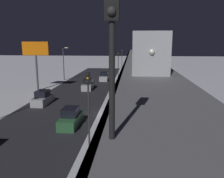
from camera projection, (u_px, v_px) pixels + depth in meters
The scene contains 15 objects.
ground_plane at pixel (101, 114), 28.95m from camera, with size 240.00×240.00×0.00m, color white.
avenue_asphalt at pixel (56, 112), 29.46m from camera, with size 11.00×100.62×0.01m, color #28282D.
elevated_railway at pixel (144, 71), 27.42m from camera, with size 5.00×100.62×6.28m.
subway_train at pixel (140, 46), 44.08m from camera, with size 2.94×55.47×3.40m.
rail_signal at pixel (112, 37), 5.73m from camera, with size 0.36×0.41×4.00m.
sedan_silver at pixel (88, 85), 43.63m from camera, with size 1.91×4.40×1.97m.
sedan_green at pixel (71, 118), 24.72m from camera, with size 1.80×4.45×1.97m.
sedan_silver_2 at pixel (104, 77), 53.74m from camera, with size 1.80×4.43×1.97m.
sedan_silver_3 at pixel (43, 98), 33.44m from camera, with size 1.80×4.71×1.97m.
traffic_light_near at pixel (88, 99), 19.23m from camera, with size 0.32×0.44×6.40m.
traffic_light_mid at pixel (111, 70), 38.91m from camera, with size 0.32×0.44×6.40m.
traffic_light_far at pixel (118, 60), 58.59m from camera, with size 0.32×0.44×6.40m.
traffic_light_distant at pixel (122, 56), 78.27m from camera, with size 0.32×0.44×6.40m.
commercial_billboard at pixel (36, 53), 41.31m from camera, with size 4.80×0.36×8.90m.
street_lamp_far at pixel (64, 60), 53.41m from camera, with size 1.35×0.44×7.65m.
Camera 1 is at (-3.81, 27.50, 8.88)m, focal length 36.88 mm.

